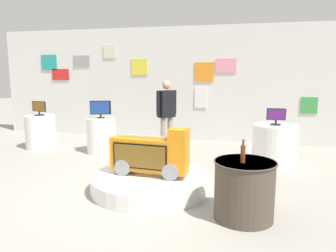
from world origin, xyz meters
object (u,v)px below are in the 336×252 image
Objects in this scene: display_pedestal_center_rear at (275,145)px; side_table_round at (244,189)px; tv_on_center_rear at (276,116)px; novelty_firetruck_tv at (150,156)px; shopper_browsing_near_truck at (167,111)px; display_pedestal_left_rear at (41,132)px; display_pedestal_right_rear at (101,135)px; tv_on_right_rear at (100,108)px; bottle_on_side_table at (243,153)px; main_display_pedestal at (149,183)px; tv_on_left_rear at (39,108)px.

display_pedestal_center_rear reaches higher than side_table_round.
side_table_round is at bearing -100.80° from tv_on_center_rear.
shopper_browsing_near_truck reaches higher than novelty_firetruck_tv.
display_pedestal_left_rear is 1.00× the size of display_pedestal_right_rear.
novelty_firetruck_tv is 2.80m from tv_on_right_rear.
bottle_on_side_table is at bearing -40.66° from display_pedestal_right_rear.
shopper_browsing_near_truck reaches higher than display_pedestal_left_rear.
main_display_pedestal is at bearing 153.10° from bottle_on_side_table.
bottle_on_side_table is (4.87, -2.83, 0.46)m from display_pedestal_left_rear.
display_pedestal_right_rear is at bearing 131.34° from main_display_pedestal.
tv_on_center_rear is 0.46× the size of side_table_round.
display_pedestal_left_rear is at bearing 99.83° from tv_on_left_rear.
novelty_firetruck_tv is at bearing -133.76° from display_pedestal_center_rear.
display_pedestal_left_rear is 0.58m from tv_on_left_rear.
tv_on_right_rear is (-3.78, 0.02, 0.62)m from display_pedestal_center_rear.
tv_on_right_rear is 0.28× the size of shopper_browsing_near_truck.
tv_on_left_rear reaches higher than display_pedestal_left_rear.
novelty_firetruck_tv is 2.82m from display_pedestal_center_rear.
main_display_pedestal is 2.28× the size of display_pedestal_left_rear.
main_display_pedestal is 1.48× the size of novelty_firetruck_tv.
shopper_browsing_near_truck is at bearing 7.52° from tv_on_left_rear.
display_pedestal_left_rear is 1.03× the size of side_table_round.
main_display_pedestal is 4.02× the size of tv_on_right_rear.
bottle_on_side_table is at bearing -101.18° from tv_on_center_rear.
display_pedestal_center_rear is 2.84m from bottle_on_side_table.
tv_on_right_rear is (-1.81, 2.05, 0.90)m from main_display_pedestal.
bottle_on_side_table is at bearing -40.61° from tv_on_right_rear.
display_pedestal_right_rear is at bearing 179.50° from tv_on_center_rear.
tv_on_center_rear is 2.40m from shopper_browsing_near_truck.
shopper_browsing_near_truck is (-0.38, 2.50, 0.84)m from main_display_pedestal.
display_pedestal_left_rear reaches higher than side_table_round.
shopper_browsing_near_truck reaches higher than tv_on_left_rear.
shopper_browsing_near_truck is at bearing 17.42° from display_pedestal_right_rear.
tv_on_right_rear is (1.63, -0.05, 0.04)m from tv_on_left_rear.
tv_on_left_rear is at bearing -172.48° from shopper_browsing_near_truck.
tv_on_right_rear is at bearing 179.62° from display_pedestal_center_rear.
novelty_firetruck_tv reaches higher than display_pedestal_left_rear.
display_pedestal_right_rear is 1.60m from shopper_browsing_near_truck.
main_display_pedestal is 6.31× the size of bottle_on_side_table.
shopper_browsing_near_truck is at bearing 17.55° from tv_on_right_rear.
main_display_pedestal is 4.04m from display_pedestal_left_rear.
main_display_pedestal is at bearing -48.58° from tv_on_right_rear.
display_pedestal_right_rear is at bearing 179.56° from display_pedestal_center_rear.
display_pedestal_center_rear is at bearing 45.81° from main_display_pedestal.
shopper_browsing_near_truck is at bearing 98.69° from main_display_pedestal.
display_pedestal_left_rear and display_pedestal_right_rear have the same top height.
side_table_round is (4.90, -2.76, -0.59)m from tv_on_left_rear.
tv_on_left_rear reaches higher than bottle_on_side_table.
display_pedestal_right_rear is (1.63, -0.05, 0.00)m from display_pedestal_left_rear.
tv_on_right_rear reaches higher than tv_on_left_rear.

